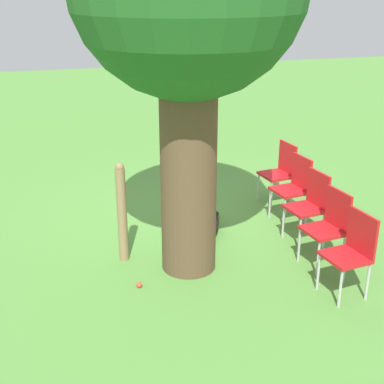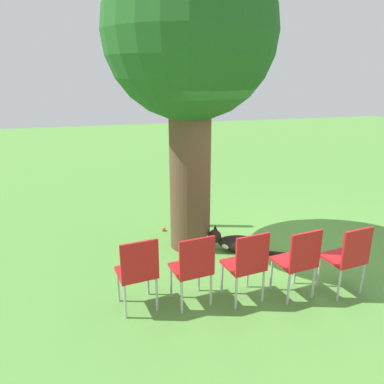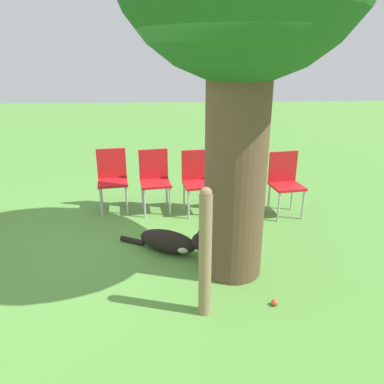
% 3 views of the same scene
% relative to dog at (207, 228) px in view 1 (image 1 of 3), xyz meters
% --- Properties ---
extents(ground_plane, '(30.00, 30.00, 0.00)m').
position_rel_dog_xyz_m(ground_plane, '(0.13, -0.26, -0.15)').
color(ground_plane, '#56933D').
extents(dog, '(0.70, 1.18, 0.40)m').
position_rel_dog_xyz_m(dog, '(0.00, 0.00, 0.00)').
color(dog, black).
rests_on(dog, ground_plane).
extents(fence_post, '(0.12, 0.12, 1.26)m').
position_rel_dog_xyz_m(fence_post, '(1.15, 0.27, 0.49)').
color(fence_post, '#937551').
rests_on(fence_post, ground_plane).
extents(red_chair_0, '(0.48, 0.50, 0.94)m').
position_rel_dog_xyz_m(red_chair_0, '(-1.45, -0.91, 0.40)').
color(red_chair_0, red).
rests_on(red_chair_0, ground_plane).
extents(red_chair_1, '(0.48, 0.50, 0.94)m').
position_rel_dog_xyz_m(red_chair_1, '(-1.37, -0.26, 0.40)').
color(red_chair_1, red).
rests_on(red_chair_1, ground_plane).
extents(red_chair_2, '(0.48, 0.50, 0.94)m').
position_rel_dog_xyz_m(red_chair_2, '(-1.28, 0.39, 0.40)').
color(red_chair_2, red).
rests_on(red_chair_2, ground_plane).
extents(red_chair_3, '(0.48, 0.50, 0.94)m').
position_rel_dog_xyz_m(red_chair_3, '(-1.20, 1.03, 0.40)').
color(red_chair_3, red).
rests_on(red_chair_3, ground_plane).
extents(red_chair_4, '(0.48, 0.50, 0.94)m').
position_rel_dog_xyz_m(red_chair_4, '(-1.12, 1.68, 0.40)').
color(red_chair_4, red).
rests_on(red_chair_4, ground_plane).
extents(tennis_ball, '(0.07, 0.07, 0.07)m').
position_rel_dog_xyz_m(tennis_ball, '(1.08, 0.97, -0.11)').
color(tennis_ball, '#E54C33').
rests_on(tennis_ball, ground_plane).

